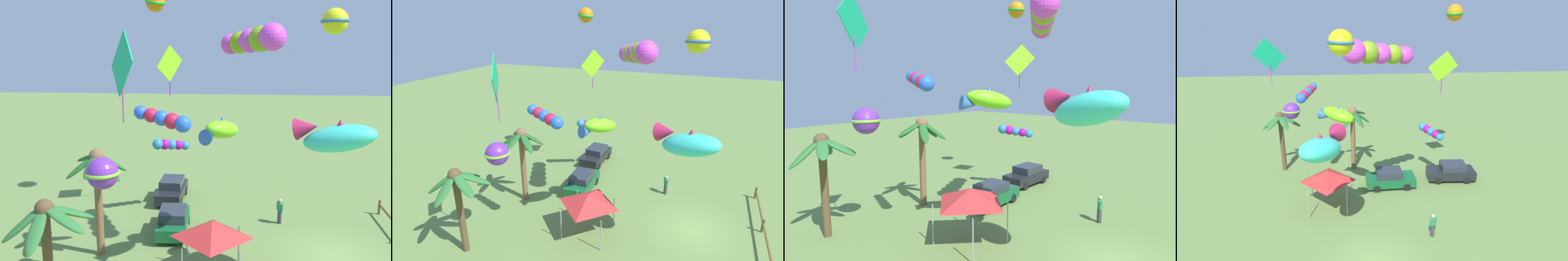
% 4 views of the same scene
% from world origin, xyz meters
% --- Properties ---
extents(palm_tree_0, '(3.39, 3.09, 5.77)m').
position_xyz_m(palm_tree_0, '(-0.62, 12.30, 4.30)').
color(palm_tree_0, brown).
rests_on(palm_tree_0, ground).
extents(palm_tree_1, '(3.46, 3.52, 5.43)m').
position_xyz_m(palm_tree_1, '(-6.79, 12.53, 4.13)').
color(palm_tree_1, brown).
rests_on(palm_tree_1, ground).
extents(parked_car_0, '(3.99, 1.93, 1.51)m').
position_xyz_m(parked_car_0, '(7.50, 9.45, 0.75)').
color(parked_car_0, black).
rests_on(parked_car_0, ground).
extents(parked_car_1, '(3.94, 1.82, 1.51)m').
position_xyz_m(parked_car_1, '(2.20, 8.74, 0.75)').
color(parked_car_1, '#145B2D').
rests_on(parked_car_1, ground).
extents(spectator_0, '(0.50, 0.38, 1.59)m').
position_xyz_m(spectator_0, '(3.99, 2.39, 0.81)').
color(spectator_0, '#38383D').
rests_on(spectator_0, ground).
extents(festival_tent, '(2.86, 2.86, 2.85)m').
position_xyz_m(festival_tent, '(-2.63, 6.33, 2.47)').
color(festival_tent, '#9E9EA3').
rests_on(festival_tent, ground).
extents(kite_tube_0, '(1.57, 2.27, 0.92)m').
position_xyz_m(kite_tube_0, '(5.40, 9.29, 4.50)').
color(kite_tube_0, teal).
extents(kite_diamond_1, '(1.86, 1.40, 3.17)m').
position_xyz_m(kite_diamond_1, '(6.06, 9.32, 9.53)').
color(kite_diamond_1, '#79C819').
extents(kite_fish_2, '(2.89, 4.03, 1.94)m').
position_xyz_m(kite_fish_2, '(-2.42, 0.91, 7.02)').
color(kite_fish_2, '#3CE7D0').
extents(kite_fish_3, '(2.77, 2.25, 1.26)m').
position_xyz_m(kite_fish_3, '(-1.82, 6.00, 7.10)').
color(kite_fish_3, '#78EC1D').
extents(kite_ball_4, '(1.84, 1.84, 1.21)m').
position_xyz_m(kite_ball_4, '(6.96, 10.30, 13.31)').
color(kite_ball_4, orange).
extents(kite_diamond_5, '(2.08, 1.26, 3.35)m').
position_xyz_m(kite_diamond_5, '(-6.47, 9.48, 10.45)').
color(kite_diamond_5, '#15BB7A').
extents(kite_tube_6, '(1.33, 2.53, 1.01)m').
position_xyz_m(kite_tube_6, '(-3.92, 8.33, 8.01)').
color(kite_tube_6, blue).
extents(kite_ball_7, '(1.71, 1.70, 1.17)m').
position_xyz_m(kite_ball_7, '(-1.36, 0.97, 12.04)').
color(kite_ball_7, yellow).
extents(kite_tube_8, '(4.32, 3.12, 1.65)m').
position_xyz_m(kite_tube_8, '(0.67, 4.46, 11.14)').
color(kite_tube_8, '#EA40DE').
extents(kite_ball_9, '(2.00, 2.00, 1.31)m').
position_xyz_m(kite_ball_9, '(-5.45, 10.65, 6.06)').
color(kite_ball_9, purple).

